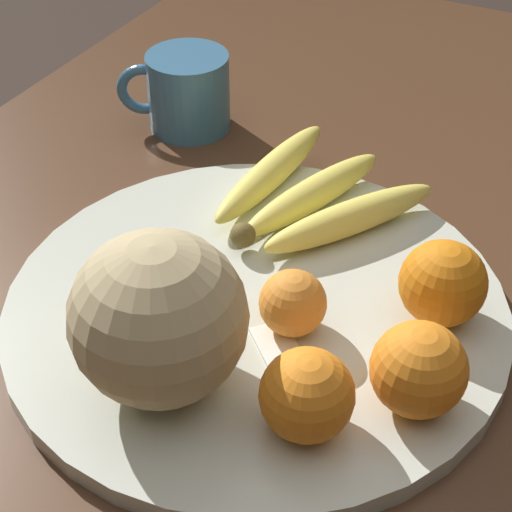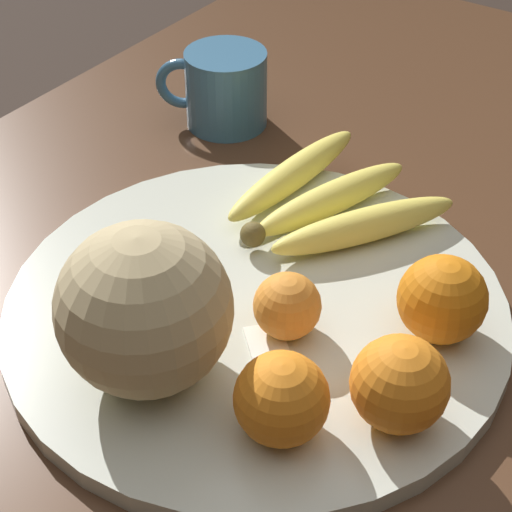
{
  "view_description": "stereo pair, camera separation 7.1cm",
  "coord_description": "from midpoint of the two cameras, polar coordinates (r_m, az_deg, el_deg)",
  "views": [
    {
      "loc": [
        -0.53,
        -0.22,
        1.23
      ],
      "look_at": [
        -0.04,
        0.03,
        0.78
      ],
      "focal_mm": 60.0,
      "sensor_mm": 36.0,
      "label": 1
    },
    {
      "loc": [
        -0.5,
        -0.28,
        1.23
      ],
      "look_at": [
        -0.04,
        0.03,
        0.78
      ],
      "focal_mm": 60.0,
      "sensor_mm": 36.0,
      "label": 2
    }
  ],
  "objects": [
    {
      "name": "kitchen_table",
      "position": [
        0.83,
        6.22,
        -7.81
      ],
      "size": [
        1.42,
        0.97,
        0.71
      ],
      "color": "#4C301E",
      "rests_on": "ground_plane"
    },
    {
      "name": "orange_front_right",
      "position": [
        0.69,
        5.02,
        -3.46
      ],
      "size": [
        0.06,
        0.06,
        0.06
      ],
      "color": "orange",
      "rests_on": "fruit_bowl"
    },
    {
      "name": "melon",
      "position": [
        0.63,
        -4.31,
        -3.69
      ],
      "size": [
        0.13,
        0.13,
        0.13
      ],
      "color": "tan",
      "rests_on": "fruit_bowl"
    },
    {
      "name": "orange_back_left",
      "position": [
        0.62,
        5.05,
        -9.63
      ],
      "size": [
        0.07,
        0.07,
        0.07
      ],
      "color": "orange",
      "rests_on": "fruit_bowl"
    },
    {
      "name": "banana_bunch",
      "position": [
        0.83,
        7.33,
        3.65
      ],
      "size": [
        0.23,
        0.19,
        0.03
      ],
      "rotation": [
        0.0,
        0.0,
        5.96
      ],
      "color": "brown",
      "rests_on": "fruit_bowl"
    },
    {
      "name": "fruit_bowl",
      "position": [
        0.74,
        2.72,
        -3.58
      ],
      "size": [
        0.44,
        0.44,
        0.02
      ],
      "color": "beige",
      "rests_on": "kitchen_table"
    },
    {
      "name": "produce_tag",
      "position": [
        0.69,
        4.02,
        -6.93
      ],
      "size": [
        0.07,
        0.08,
        0.0
      ],
      "rotation": [
        0.0,
        0.0,
        0.83
      ],
      "color": "white",
      "rests_on": "fruit_bowl"
    },
    {
      "name": "orange_front_left",
      "position": [
        0.64,
        12.75,
        -8.48
      ],
      "size": [
        0.07,
        0.07,
        0.07
      ],
      "color": "orange",
      "rests_on": "fruit_bowl"
    },
    {
      "name": "ceramic_mug",
      "position": [
        1.0,
        -0.11,
        11.04
      ],
      "size": [
        0.09,
        0.12,
        0.09
      ],
      "rotation": [
        0.0,
        0.0,
        2.1
      ],
      "color": "#386689",
      "rests_on": "kitchen_table"
    },
    {
      "name": "orange_mid_center",
      "position": [
        0.71,
        15.13,
        -2.92
      ],
      "size": [
        0.07,
        0.07,
        0.07
      ],
      "color": "orange",
      "rests_on": "fruit_bowl"
    }
  ]
}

